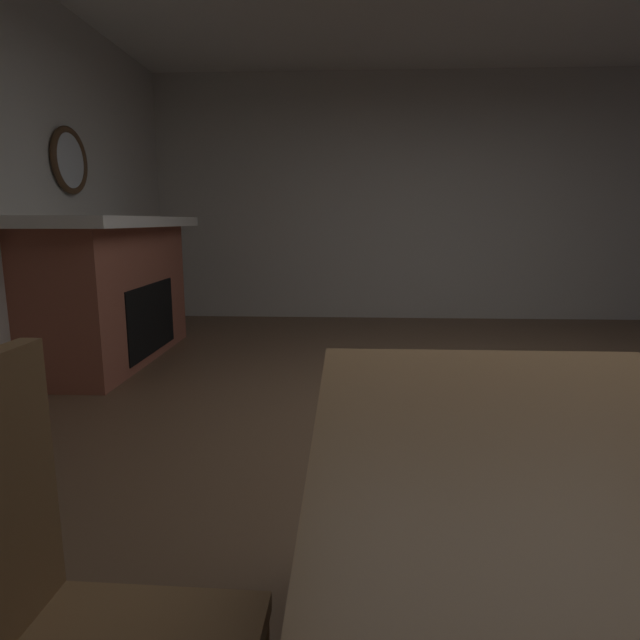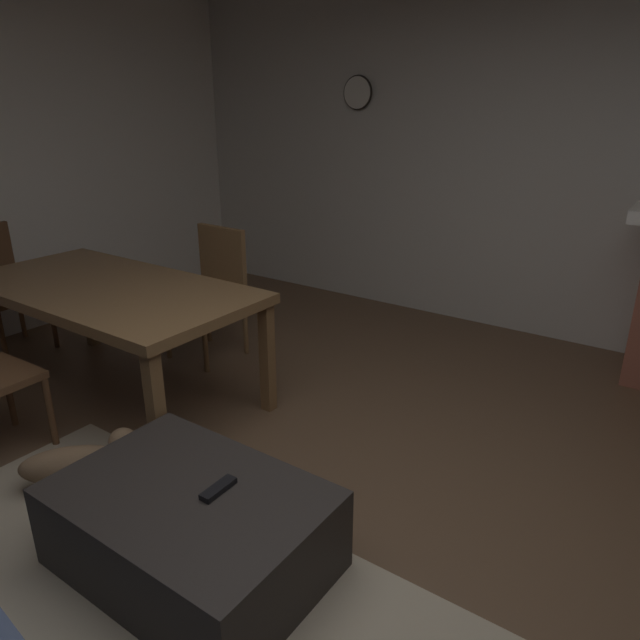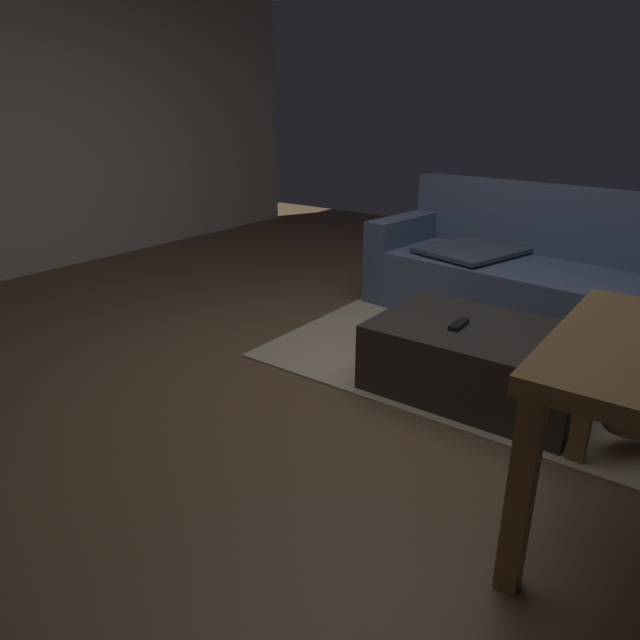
# 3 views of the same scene
# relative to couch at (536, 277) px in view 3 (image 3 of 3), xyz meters

# --- Properties ---
(floor) EXTENTS (8.67, 8.67, 0.00)m
(floor) POSITION_rel_couch_xyz_m (-0.39, -1.48, -0.32)
(floor) COLOR brown
(area_rug) EXTENTS (2.60, 2.00, 0.01)m
(area_rug) POSITION_rel_couch_xyz_m (0.11, -0.65, -0.31)
(area_rug) COLOR tan
(area_rug) RESTS_ON ground
(couch) EXTENTS (2.31, 1.13, 0.90)m
(couch) POSITION_rel_couch_xyz_m (0.00, 0.00, 0.00)
(couch) COLOR #4C5B7F
(couch) RESTS_ON ground
(ottoman_coffee_table) EXTENTS (1.05, 0.72, 0.37)m
(ottoman_coffee_table) POSITION_rel_couch_xyz_m (0.11, -1.24, -0.13)
(ottoman_coffee_table) COLOR #2D2826
(ottoman_coffee_table) RESTS_ON ground
(tv_remote) EXTENTS (0.05, 0.16, 0.02)m
(tv_remote) POSITION_rel_couch_xyz_m (0.01, -1.31, 0.06)
(tv_remote) COLOR black
(tv_remote) RESTS_ON ottoman_coffee_table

